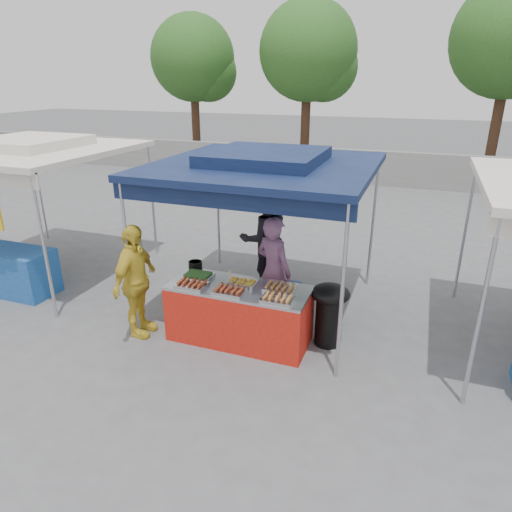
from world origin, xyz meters
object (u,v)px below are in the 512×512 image
(vendor_woman, at_px, (274,271))
(helper_man, at_px, (264,239))
(vendor_table, at_px, (239,313))
(wok_burner, at_px, (329,309))
(customer_person, at_px, (136,282))
(cooking_pot, at_px, (195,265))

(vendor_woman, relative_size, helper_man, 0.92)
(helper_man, bearing_deg, vendor_table, 60.66)
(wok_burner, height_order, customer_person, customer_person)
(wok_burner, height_order, vendor_woman, vendor_woman)
(vendor_woman, bearing_deg, wok_burner, -176.79)
(vendor_woman, xyz_separation_m, helper_man, (-0.54, 1.13, 0.07))
(wok_burner, relative_size, vendor_woman, 0.54)
(helper_man, bearing_deg, cooking_pot, 30.06)
(wok_burner, xyz_separation_m, helper_man, (-1.48, 1.47, 0.38))
(vendor_woman, bearing_deg, vendor_table, 89.59)
(customer_person, bearing_deg, vendor_woman, -61.60)
(vendor_table, xyz_separation_m, vendor_woman, (0.29, 0.68, 0.43))
(helper_man, bearing_deg, vendor_woman, 78.47)
(customer_person, bearing_deg, vendor_table, -78.42)
(cooking_pot, bearing_deg, helper_man, 67.22)
(cooking_pot, distance_m, customer_person, 0.93)
(vendor_table, relative_size, customer_person, 1.18)
(vendor_table, xyz_separation_m, customer_person, (-1.45, -0.36, 0.42))
(cooking_pot, xyz_separation_m, customer_person, (-0.60, -0.71, -0.06))
(wok_burner, bearing_deg, customer_person, -157.45)
(wok_burner, distance_m, helper_man, 2.12)
(cooking_pot, xyz_separation_m, helper_man, (0.61, 1.45, 0.02))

